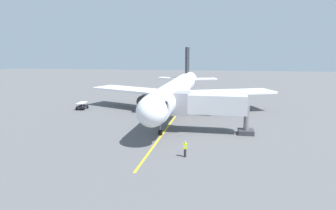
{
  "coord_description": "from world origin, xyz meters",
  "views": [
    {
      "loc": [
        -7.84,
        52.73,
        11.01
      ],
      "look_at": [
        -1.22,
        9.73,
        3.0
      ],
      "focal_mm": 32.34,
      "sensor_mm": 36.0,
      "label": 1
    }
  ],
  "objects_px": {
    "baggage_cart_near_nose": "(82,106)",
    "box_truck_portside": "(176,96)",
    "airplane": "(177,91)",
    "jet_bridge": "(204,105)",
    "ground_crew_marshaller": "(185,149)"
  },
  "relations": [
    {
      "from": "airplane",
      "to": "jet_bridge",
      "type": "relative_size",
      "value": 3.52
    },
    {
      "from": "jet_bridge",
      "to": "ground_crew_marshaller",
      "type": "relative_size",
      "value": 6.69
    },
    {
      "from": "airplane",
      "to": "baggage_cart_near_nose",
      "type": "bearing_deg",
      "value": -3.4
    },
    {
      "from": "ground_crew_marshaller",
      "to": "box_truck_portside",
      "type": "distance_m",
      "value": 32.89
    },
    {
      "from": "baggage_cart_near_nose",
      "to": "box_truck_portside",
      "type": "xyz_separation_m",
      "value": [
        -16.38,
        -9.99,
        0.73
      ]
    },
    {
      "from": "jet_bridge",
      "to": "box_truck_portside",
      "type": "xyz_separation_m",
      "value": [
        6.57,
        -22.49,
        -2.38
      ]
    },
    {
      "from": "baggage_cart_near_nose",
      "to": "ground_crew_marshaller",
      "type": "bearing_deg",
      "value": 133.69
    },
    {
      "from": "ground_crew_marshaller",
      "to": "baggage_cart_near_nose",
      "type": "distance_m",
      "value": 31.11
    },
    {
      "from": "airplane",
      "to": "ground_crew_marshaller",
      "type": "height_order",
      "value": "airplane"
    },
    {
      "from": "ground_crew_marshaller",
      "to": "airplane",
      "type": "bearing_deg",
      "value": -80.51
    },
    {
      "from": "jet_bridge",
      "to": "ground_crew_marshaller",
      "type": "height_order",
      "value": "jet_bridge"
    },
    {
      "from": "ground_crew_marshaller",
      "to": "box_truck_portside",
      "type": "height_order",
      "value": "box_truck_portside"
    },
    {
      "from": "airplane",
      "to": "baggage_cart_near_nose",
      "type": "height_order",
      "value": "airplane"
    },
    {
      "from": "box_truck_portside",
      "to": "baggage_cart_near_nose",
      "type": "bearing_deg",
      "value": 31.39
    },
    {
      "from": "baggage_cart_near_nose",
      "to": "box_truck_portside",
      "type": "relative_size",
      "value": 0.53
    }
  ]
}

